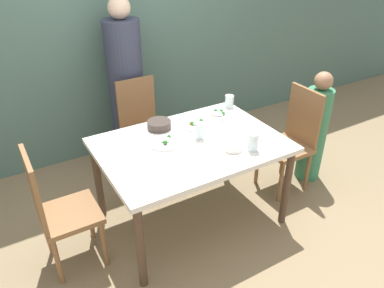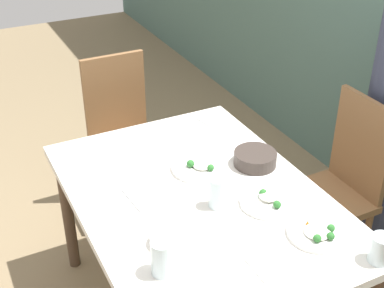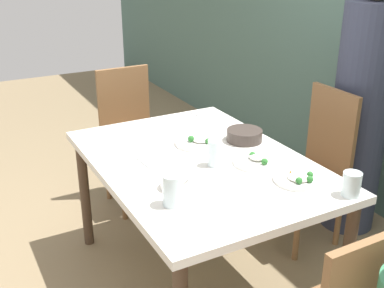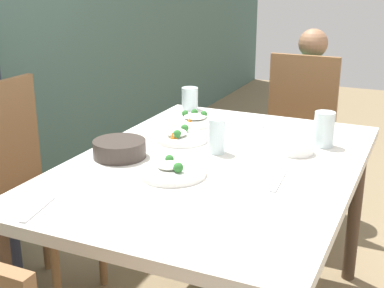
% 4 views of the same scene
% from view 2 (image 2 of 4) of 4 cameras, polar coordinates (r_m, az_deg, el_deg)
% --- Properties ---
extents(dining_table, '(1.41, 1.00, 0.75)m').
position_cam_2_polar(dining_table, '(2.34, 0.74, -7.07)').
color(dining_table, silver).
rests_on(dining_table, ground_plane).
extents(chair_adult_spot, '(0.40, 0.40, 0.98)m').
position_cam_2_polar(chair_adult_spot, '(2.88, 15.43, -4.06)').
color(chair_adult_spot, brown).
rests_on(chair_adult_spot, ground_plane).
extents(chair_empty_left, '(0.40, 0.40, 0.98)m').
position_cam_2_polar(chair_empty_left, '(3.25, -7.33, 1.18)').
color(chair_empty_left, brown).
rests_on(chair_empty_left, ground_plane).
extents(bowl_curry, '(0.20, 0.20, 0.07)m').
position_cam_2_polar(bowl_curry, '(2.50, 6.75, -1.50)').
color(bowl_curry, '#3D332D').
rests_on(bowl_curry, dining_table).
extents(plate_rice_adult, '(0.24, 0.24, 0.05)m').
position_cam_2_polar(plate_rice_adult, '(2.45, 0.65, -2.52)').
color(plate_rice_adult, white).
rests_on(plate_rice_adult, dining_table).
extents(plate_rice_child, '(0.23, 0.23, 0.05)m').
position_cam_2_polar(plate_rice_child, '(2.14, 13.20, -9.22)').
color(plate_rice_child, white).
rests_on(plate_rice_child, dining_table).
extents(plate_noodles, '(0.23, 0.23, 0.05)m').
position_cam_2_polar(plate_noodles, '(2.26, 8.03, -6.03)').
color(plate_noodles, white).
rests_on(plate_noodles, dining_table).
extents(bowl_rice_small, '(0.14, 0.14, 0.04)m').
position_cam_2_polar(bowl_rice_small, '(2.04, -2.60, -10.12)').
color(bowl_rice_small, white).
rests_on(bowl_rice_small, dining_table).
extents(glass_water_tall, '(0.07, 0.07, 0.14)m').
position_cam_2_polar(glass_water_tall, '(2.20, 2.69, -5.21)').
color(glass_water_tall, silver).
rests_on(glass_water_tall, dining_table).
extents(glass_water_short, '(0.08, 0.08, 0.14)m').
position_cam_2_polar(glass_water_short, '(1.90, -3.19, -12.00)').
color(glass_water_short, silver).
rests_on(glass_water_short, dining_table).
extents(glass_water_center, '(0.08, 0.08, 0.11)m').
position_cam_2_polar(glass_water_center, '(2.06, 19.50, -10.52)').
color(glass_water_center, silver).
rests_on(glass_water_center, dining_table).
extents(napkin_folded, '(0.14, 0.14, 0.01)m').
position_cam_2_polar(napkin_folded, '(1.99, 8.32, -12.55)').
color(napkin_folded, white).
rests_on(napkin_folded, dining_table).
extents(fork_steel, '(0.18, 0.03, 0.01)m').
position_cam_2_polar(fork_steel, '(2.28, -6.35, -5.96)').
color(fork_steel, silver).
rests_on(fork_steel, dining_table).
extents(spoon_steel, '(0.18, 0.05, 0.01)m').
position_cam_2_polar(spoon_steel, '(2.87, 0.98, 2.55)').
color(spoon_steel, silver).
rests_on(spoon_steel, dining_table).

